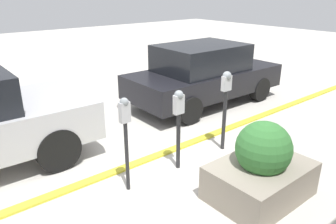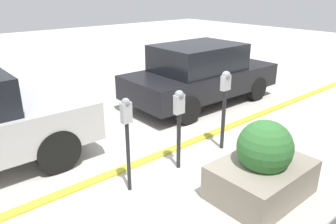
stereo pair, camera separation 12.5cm
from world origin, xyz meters
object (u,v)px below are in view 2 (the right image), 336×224
(parking_meter_nearest, at_px, (127,128))
(parked_car_middle, at_px, (201,74))
(parking_meter_second, at_px, (179,116))
(parking_meter_middle, at_px, (225,96))
(planter_box, at_px, (262,167))

(parking_meter_nearest, xyz_separation_m, parked_car_middle, (3.65, 2.10, -0.23))
(parking_meter_nearest, xyz_separation_m, parking_meter_second, (0.99, 0.01, -0.08))
(parking_meter_middle, distance_m, planter_box, 1.64)
(parking_meter_second, height_order, parked_car_middle, parked_car_middle)
(parked_car_middle, bearing_deg, parking_meter_nearest, -149.42)
(parking_meter_middle, bearing_deg, parking_meter_nearest, -179.90)
(parking_meter_second, relative_size, planter_box, 0.95)
(parking_meter_second, height_order, planter_box, parking_meter_second)
(parking_meter_nearest, distance_m, planter_box, 1.99)
(parking_meter_middle, bearing_deg, parked_car_middle, 53.35)
(parking_meter_second, xyz_separation_m, parking_meter_middle, (1.10, -0.00, 0.10))
(parking_meter_second, xyz_separation_m, parked_car_middle, (2.66, 2.09, -0.15))
(parking_meter_nearest, distance_m, parking_meter_second, 0.99)
(parking_meter_middle, relative_size, planter_box, 1.04)
(parking_meter_nearest, relative_size, parked_car_middle, 0.35)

